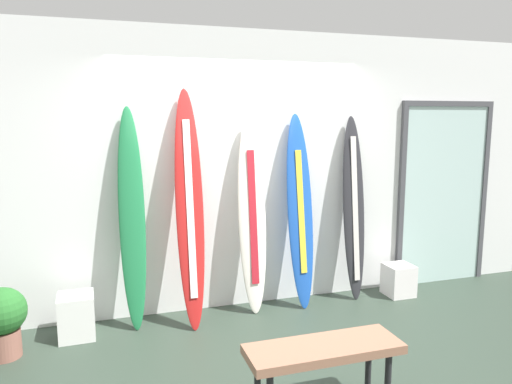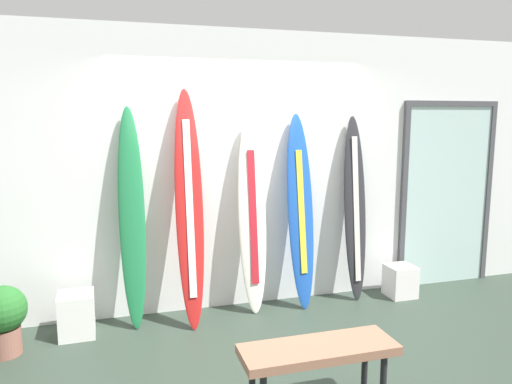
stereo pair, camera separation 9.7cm
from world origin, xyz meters
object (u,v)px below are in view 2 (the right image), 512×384
object	(u,v)px
surfboard_crimson	(189,210)
surfboard_charcoal	(355,209)
bench	(318,354)
surfboard_emerald	(132,218)
potted_plant	(3,316)
surfboard_ivory	(252,217)
glass_door	(447,191)
surfboard_cobalt	(300,212)
display_block_center	(400,281)
display_block_left	(77,315)

from	to	relation	value
surfboard_crimson	surfboard_charcoal	size ratio (longest dim) A/B	1.13
bench	surfboard_charcoal	bearing A→B (deg)	56.45
surfboard_emerald	bench	size ratio (longest dim) A/B	1.99
surfboard_emerald	potted_plant	size ratio (longest dim) A/B	3.49
surfboard_ivory	glass_door	distance (m)	2.40
surfboard_ivory	surfboard_cobalt	size ratio (longest dim) A/B	0.97
surfboard_emerald	surfboard_ivory	xyz separation A→B (m)	(1.16, 0.02, -0.06)
surfboard_ivory	display_block_center	bearing A→B (deg)	-3.42
surfboard_emerald	surfboard_cobalt	world-z (taller)	surfboard_emerald
surfboard_cobalt	display_block_center	distance (m)	1.42
surfboard_charcoal	display_block_center	world-z (taller)	surfboard_charcoal
bench	surfboard_crimson	bearing A→B (deg)	108.33
surfboard_ivory	surfboard_charcoal	size ratio (longest dim) A/B	0.98
glass_door	surfboard_emerald	bearing A→B (deg)	-177.07
surfboard_emerald	surfboard_crimson	bearing A→B (deg)	-9.32
surfboard_crimson	surfboard_charcoal	distance (m)	1.79
surfboard_emerald	potted_plant	bearing A→B (deg)	-163.58
display_block_center	surfboard_crimson	bearing A→B (deg)	-179.86
surfboard_crimson	potted_plant	bearing A→B (deg)	-171.76
surfboard_ivory	surfboard_crimson	bearing A→B (deg)	-170.68
surfboard_ivory	display_block_center	distance (m)	1.84
surfboard_crimson	surfboard_cobalt	size ratio (longest dim) A/B	1.12
surfboard_charcoal	surfboard_crimson	bearing A→B (deg)	-176.11
glass_door	surfboard_ivory	bearing A→B (deg)	-176.13
display_block_center	potted_plant	bearing A→B (deg)	-176.53
surfboard_ivory	bench	size ratio (longest dim) A/B	1.87
surfboard_crimson	surfboard_cobalt	bearing A→B (deg)	4.50
surfboard_crimson	surfboard_ivory	size ratio (longest dim) A/B	1.15
surfboard_crimson	surfboard_charcoal	world-z (taller)	surfboard_crimson
glass_door	bench	world-z (taller)	glass_door
surfboard_crimson	display_block_center	distance (m)	2.47
glass_door	potted_plant	world-z (taller)	glass_door
display_block_center	glass_door	xyz separation A→B (m)	(0.74, 0.26, 0.92)
surfboard_emerald	display_block_left	distance (m)	0.98
surfboard_cobalt	surfboard_charcoal	bearing A→B (deg)	2.80
surfboard_cobalt	display_block_left	distance (m)	2.33
surfboard_cobalt	surfboard_ivory	bearing A→B (deg)	178.35
potted_plant	glass_door	bearing A→B (deg)	6.14
display_block_left	surfboard_ivory	bearing A→B (deg)	4.41
surfboard_charcoal	glass_door	distance (m)	1.27
surfboard_charcoal	display_block_center	bearing A→B (deg)	-12.55
surfboard_charcoal	display_block_center	size ratio (longest dim) A/B	5.72
display_block_left	glass_door	distance (m)	4.18
potted_plant	bench	world-z (taller)	potted_plant
display_block_left	display_block_center	world-z (taller)	display_block_left
surfboard_charcoal	display_block_center	distance (m)	0.97
surfboard_cobalt	potted_plant	xyz separation A→B (m)	(-2.73, -0.32, -0.66)
surfboard_emerald	surfboard_cobalt	size ratio (longest dim) A/B	1.03
display_block_left	glass_door	size ratio (longest dim) A/B	0.19
surfboard_cobalt	display_block_center	bearing A→B (deg)	-4.20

